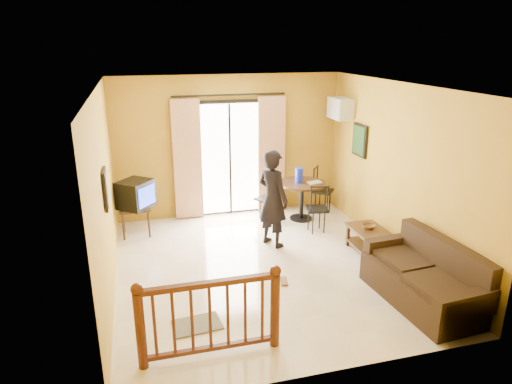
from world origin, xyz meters
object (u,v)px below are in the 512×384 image
object	(u,v)px
dining_table	(302,190)
standing_person	(273,199)
sofa	(426,280)
television	(136,194)
coffee_table	(371,239)

from	to	relation	value
dining_table	standing_person	distance (m)	1.37
sofa	television	bearing A→B (deg)	133.58
sofa	dining_table	bearing A→B (deg)	95.12
coffee_table	standing_person	size ratio (longest dim) A/B	0.56
coffee_table	sofa	size ratio (longest dim) A/B	0.50
sofa	standing_person	world-z (taller)	standing_person
coffee_table	standing_person	xyz separation A→B (m)	(-1.46, 0.82, 0.56)
dining_table	coffee_table	size ratio (longest dim) A/B	0.96
television	coffee_table	bearing A→B (deg)	-76.44
coffee_table	sofa	distance (m)	1.48
television	standing_person	bearing A→B (deg)	-74.66
television	sofa	xyz separation A→B (m)	(3.72, -3.34, -0.46)
television	sofa	distance (m)	5.02
television	sofa	world-z (taller)	television
dining_table	sofa	size ratio (longest dim) A/B	0.48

